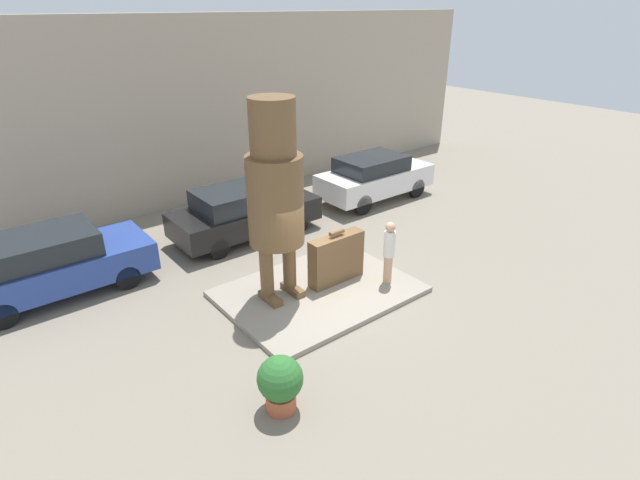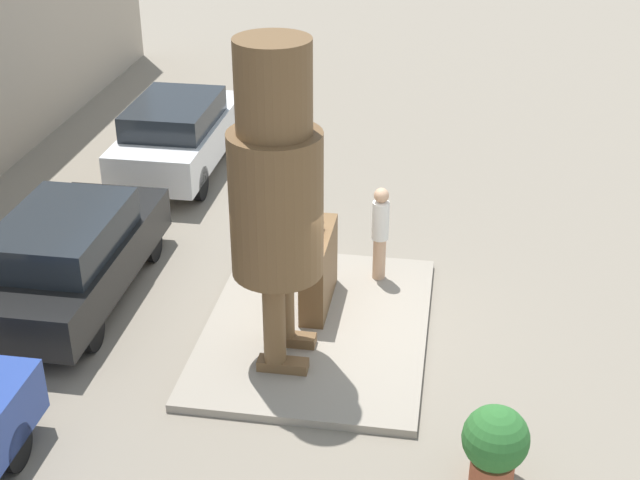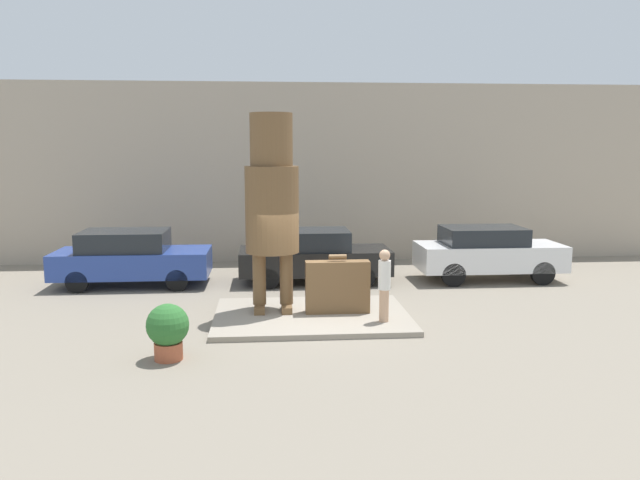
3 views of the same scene
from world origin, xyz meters
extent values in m
plane|color=gray|center=(0.00, 0.00, 0.00)|extent=(60.00, 60.00, 0.00)
cube|color=gray|center=(0.00, 0.00, 0.06)|extent=(4.57, 3.38, 0.13)
cube|color=tan|center=(0.00, 7.94, 3.12)|extent=(28.00, 0.60, 6.24)
cube|color=brown|center=(-1.23, 0.29, 0.20)|extent=(0.25, 0.72, 0.16)
cube|color=brown|center=(-0.58, 0.29, 0.20)|extent=(0.25, 0.72, 0.16)
cylinder|color=brown|center=(-1.23, 0.39, 0.92)|extent=(0.32, 0.32, 1.27)
cylinder|color=brown|center=(-0.58, 0.39, 0.92)|extent=(0.32, 0.32, 1.27)
cylinder|color=brown|center=(-0.91, 0.39, 2.57)|extent=(1.27, 1.27, 2.04)
cylinder|color=brown|center=(-0.91, 0.39, 4.20)|extent=(1.00, 1.00, 1.22)
cube|color=brown|center=(0.62, 0.07, 0.75)|extent=(1.52, 0.38, 1.24)
cylinder|color=brown|center=(0.62, 0.07, 1.47)|extent=(0.42, 0.12, 0.12)
cylinder|color=tan|center=(1.58, -0.79, 0.50)|extent=(0.21, 0.21, 0.74)
cylinder|color=white|center=(1.58, -0.79, 1.19)|extent=(0.28, 0.28, 0.66)
sphere|color=tan|center=(1.58, -0.79, 1.65)|extent=(0.25, 0.25, 0.25)
cube|color=#284293|center=(-4.96, 4.04, 0.68)|extent=(4.43, 1.88, 0.74)
cube|color=#1E2328|center=(-5.18, 4.04, 1.34)|extent=(2.44, 1.69, 0.58)
cylinder|color=black|center=(-3.58, 4.89, 0.31)|extent=(0.62, 0.18, 0.62)
cylinder|color=black|center=(-3.58, 3.19, 0.31)|extent=(0.62, 0.18, 0.62)
cylinder|color=black|center=(-6.33, 3.19, 0.31)|extent=(0.62, 0.18, 0.62)
cube|color=black|center=(0.38, 4.06, 0.66)|extent=(4.47, 1.84, 0.71)
cube|color=#1E2328|center=(0.16, 4.06, 1.30)|extent=(2.46, 1.65, 0.57)
cylinder|color=black|center=(1.77, 4.89, 0.30)|extent=(0.61, 0.18, 0.61)
cylinder|color=black|center=(1.77, 3.23, 0.30)|extent=(0.61, 0.18, 0.61)
cylinder|color=black|center=(-1.01, 4.89, 0.30)|extent=(0.61, 0.18, 0.61)
cylinder|color=black|center=(-1.01, 3.23, 0.30)|extent=(0.61, 0.18, 0.61)
cube|color=silver|center=(5.69, 3.91, 0.73)|extent=(4.34, 1.80, 0.77)
cube|color=#1E2328|center=(5.48, 3.91, 1.38)|extent=(2.39, 1.62, 0.52)
cylinder|color=black|center=(7.04, 4.72, 0.35)|extent=(0.70, 0.18, 0.70)
cylinder|color=black|center=(7.04, 3.10, 0.35)|extent=(0.70, 0.18, 0.70)
cylinder|color=black|center=(4.35, 4.72, 0.35)|extent=(0.70, 0.18, 0.70)
cylinder|color=black|center=(4.35, 3.10, 0.35)|extent=(0.70, 0.18, 0.70)
cylinder|color=#AD5638|center=(-2.93, -2.63, 0.17)|extent=(0.54, 0.54, 0.34)
sphere|color=#2D6B2D|center=(-2.93, -2.63, 0.68)|extent=(0.81, 0.81, 0.81)
camera|label=1|loc=(-6.56, -8.31, 6.52)|focal=28.00mm
camera|label=2|loc=(-11.37, -1.88, 7.69)|focal=50.00mm
camera|label=3|loc=(-0.99, -14.28, 4.02)|focal=35.00mm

